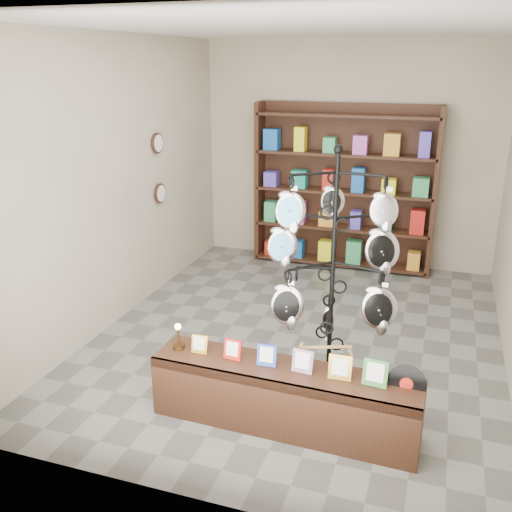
% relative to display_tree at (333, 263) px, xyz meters
% --- Properties ---
extents(ground, '(5.00, 5.00, 0.00)m').
position_rel_display_tree_xyz_m(ground, '(-0.52, 1.11, -1.25)').
color(ground, slate).
rests_on(ground, ground).
extents(room_envelope, '(5.00, 5.00, 5.00)m').
position_rel_display_tree_xyz_m(room_envelope, '(-0.52, 1.11, 0.61)').
color(room_envelope, '#B7AD94').
rests_on(room_envelope, ground).
extents(display_tree, '(1.12, 1.11, 2.15)m').
position_rel_display_tree_xyz_m(display_tree, '(0.00, 0.00, 0.00)').
color(display_tree, black).
rests_on(display_tree, ground).
extents(front_shelf, '(2.09, 0.49, 0.74)m').
position_rel_display_tree_xyz_m(front_shelf, '(-0.25, -0.44, -0.99)').
color(front_shelf, black).
rests_on(front_shelf, ground).
extents(back_shelving, '(2.42, 0.36, 2.20)m').
position_rel_display_tree_xyz_m(back_shelving, '(-0.52, 3.41, -0.22)').
color(back_shelving, black).
rests_on(back_shelving, ground).
extents(wall_clocks, '(0.03, 0.24, 0.84)m').
position_rel_display_tree_xyz_m(wall_clocks, '(-2.49, 1.91, 0.25)').
color(wall_clocks, black).
rests_on(wall_clocks, ground).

